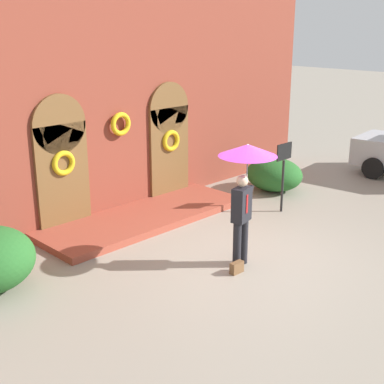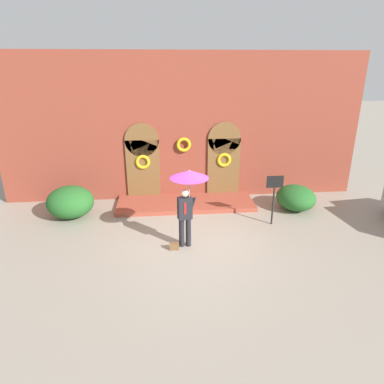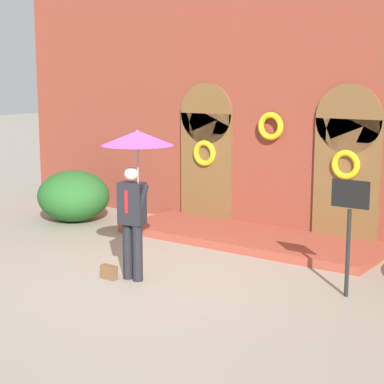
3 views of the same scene
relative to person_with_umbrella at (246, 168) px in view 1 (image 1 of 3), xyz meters
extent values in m
plane|color=gray|center=(0.15, 0.08, -1.91)|extent=(80.00, 80.00, 0.00)
cube|color=brown|center=(0.15, 4.28, 0.89)|extent=(14.00, 0.50, 5.60)
cube|color=brown|center=(-1.45, 3.99, -0.71)|extent=(1.30, 0.08, 2.40)
cylinder|color=brown|center=(-1.45, 3.99, 0.49)|extent=(1.30, 0.08, 1.30)
cube|color=brown|center=(1.75, 3.99, -0.71)|extent=(1.30, 0.08, 2.40)
cylinder|color=brown|center=(1.75, 3.99, 0.49)|extent=(1.30, 0.08, 1.30)
torus|color=gold|center=(-1.45, 3.92, -0.36)|extent=(0.56, 0.12, 0.56)
torus|color=gold|center=(1.75, 3.92, -0.36)|extent=(0.56, 0.12, 0.56)
torus|color=gold|center=(0.15, 3.92, 0.29)|extent=(0.56, 0.12, 0.56)
cube|color=#98402E|center=(0.15, 3.13, -1.83)|extent=(5.20, 1.80, 0.16)
cylinder|color=black|center=(-0.20, 0.00, -1.46)|extent=(0.16, 0.16, 0.90)
cylinder|color=black|center=(0.00, 0.00, -1.46)|extent=(0.16, 0.16, 0.90)
cube|color=black|center=(-0.10, 0.00, -0.68)|extent=(0.44, 0.32, 0.66)
cube|color=#A51919|center=(-0.10, -0.13, -0.64)|extent=(0.06, 0.02, 0.36)
sphere|color=beige|center=(-0.10, 0.00, -0.22)|extent=(0.22, 0.22, 0.22)
cylinder|color=black|center=(0.12, 0.00, -0.58)|extent=(0.22, 0.09, 0.46)
cylinder|color=gray|center=(0.03, 0.00, -0.26)|extent=(0.02, 0.02, 0.98)
cone|color=#992893|center=(0.03, 0.00, 0.34)|extent=(1.10, 1.10, 0.22)
cone|color=white|center=(0.03, 0.00, 0.35)|extent=(0.61, 0.61, 0.20)
cube|color=brown|center=(-0.43, -0.20, -1.80)|extent=(0.28, 0.13, 0.22)
cylinder|color=black|center=(2.95, 1.22, -1.26)|extent=(0.06, 0.06, 1.30)
cube|color=black|center=(2.95, 1.22, -0.39)|extent=(0.56, 0.03, 0.40)
ellipsoid|color=#235B23|center=(4.23, 2.41, -1.46)|extent=(1.43, 1.62, 0.90)
cylinder|color=black|center=(7.24, 0.99, -1.59)|extent=(0.29, 0.66, 0.64)
camera|label=1|loc=(-7.45, -6.01, 2.61)|focal=50.00mm
camera|label=2|loc=(-0.73, -9.03, 3.22)|focal=32.00mm
camera|label=3|loc=(6.36, -7.36, 1.23)|focal=60.00mm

